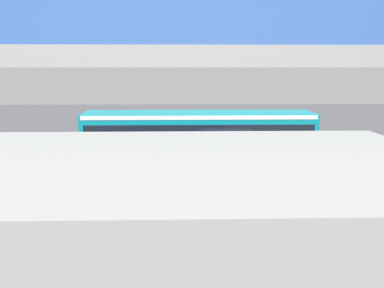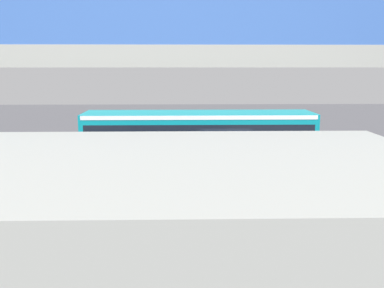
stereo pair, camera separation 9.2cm
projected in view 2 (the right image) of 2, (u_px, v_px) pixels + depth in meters
The scene contains 9 objects.
ground at pixel (224, 175), 22.00m from camera, with size 80.00×80.00×0.00m, color #424247.
city_bus at pixel (199, 137), 22.08m from camera, with size 11.54×2.85×3.15m.
parked_van at pixel (19, 190), 15.26m from camera, with size 4.80×2.17×2.05m.
pedestrian at pixel (244, 144), 25.69m from camera, with size 0.38×0.38×1.79m.
traffic_sign at pixel (175, 126), 26.15m from camera, with size 0.08×0.60×2.80m.
lane_dash_leftmost at pixel (292, 166), 24.09m from camera, with size 2.00×0.20×0.01m, color silver.
lane_dash_left at pixel (220, 166), 23.99m from camera, with size 2.00×0.20×0.01m, color silver.
lane_dash_centre at pixel (147, 166), 23.90m from camera, with size 2.00×0.20×0.01m, color silver.
pedestrian_overpass at pixel (264, 77), 11.11m from camera, with size 24.30×2.60×7.04m.
Camera 2 is at (2.13, 21.31, 5.50)m, focal length 40.82 mm.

